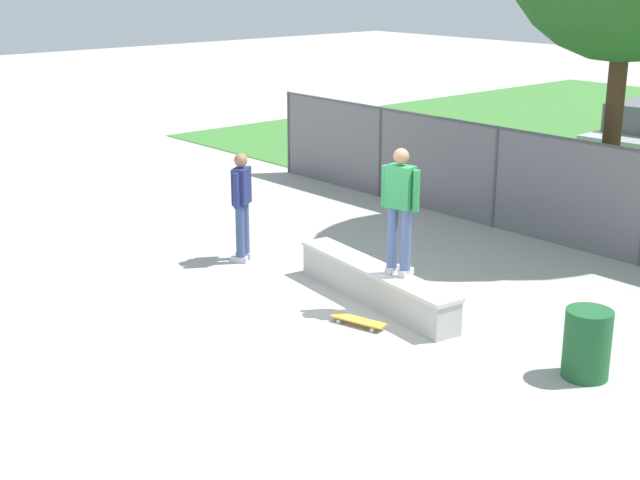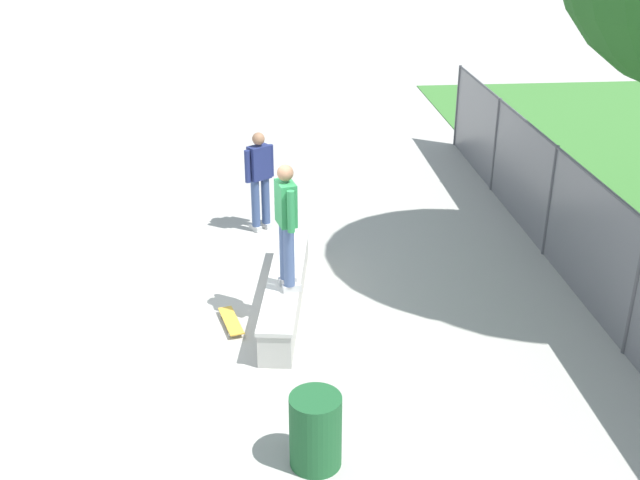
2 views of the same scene
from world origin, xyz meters
name	(u,v)px [view 2 (image 2 of 2)]	position (x,y,z in m)	size (l,w,h in m)	color
ground_plane	(210,313)	(0.00, 0.00, 0.00)	(80.00, 80.00, 0.00)	#ADAAA3
concrete_ledge	(286,290)	(-0.13, 1.13, 0.27)	(3.36, 0.93, 0.54)	#B7B5AD
skateboarder	(286,222)	(0.31, 1.14, 1.55)	(0.59, 0.34, 1.82)	beige
skateboard	(231,321)	(0.37, 0.32, 0.07)	(0.82, 0.39, 0.09)	gold
chainlink_fence	(588,235)	(0.00, 5.56, 1.04)	(15.32, 0.07, 1.91)	#4C4C51
bystander	(260,177)	(-2.97, 0.81, 1.01)	(0.42, 0.51, 1.82)	beige
trash_bin	(316,431)	(3.31, 1.28, 0.43)	(0.56, 0.56, 0.85)	#1E592D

